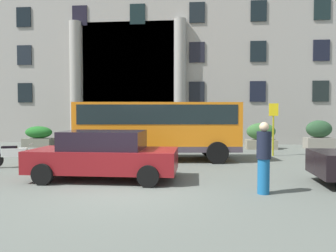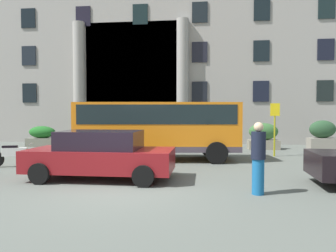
{
  "view_description": "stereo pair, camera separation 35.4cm",
  "coord_description": "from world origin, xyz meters",
  "px_view_note": "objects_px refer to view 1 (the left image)",
  "views": [
    {
      "loc": [
        1.8,
        -8.09,
        2.05
      ],
      "look_at": [
        0.65,
        5.85,
        1.49
      ],
      "focal_mm": 33.27,
      "sensor_mm": 36.0,
      "label": 1
    },
    {
      "loc": [
        2.15,
        -8.06,
        2.05
      ],
      "look_at": [
        0.65,
        5.85,
        1.49
      ],
      "focal_mm": 33.27,
      "sensor_mm": 36.0,
      "label": 2
    }
  ],
  "objects_px": {
    "parked_coupe_end": "(104,155)",
    "motorcycle_far_end": "(13,156)",
    "orange_minibus": "(158,125)",
    "pedestrian_woman_with_bag": "(264,157)",
    "hedge_planter_west": "(155,136)",
    "hedge_planter_east": "(261,136)",
    "hedge_planter_entrance_right": "(319,135)",
    "hedge_planter_entrance_left": "(39,137)",
    "bus_stop_sign": "(273,123)",
    "hedge_planter_far_east": "(100,135)"
  },
  "relations": [
    {
      "from": "hedge_planter_far_east",
      "to": "hedge_planter_west",
      "type": "height_order",
      "value": "hedge_planter_far_east"
    },
    {
      "from": "bus_stop_sign",
      "to": "hedge_planter_east",
      "type": "relative_size",
      "value": 1.47
    },
    {
      "from": "hedge_planter_entrance_right",
      "to": "pedestrian_woman_with_bag",
      "type": "relative_size",
      "value": 0.91
    },
    {
      "from": "hedge_planter_entrance_left",
      "to": "hedge_planter_west",
      "type": "xyz_separation_m",
      "value": [
        7.23,
        0.09,
        0.12
      ]
    },
    {
      "from": "bus_stop_sign",
      "to": "hedge_planter_west",
      "type": "height_order",
      "value": "bus_stop_sign"
    },
    {
      "from": "hedge_planter_west",
      "to": "pedestrian_woman_with_bag",
      "type": "xyz_separation_m",
      "value": [
        4.06,
        -10.44,
        0.2
      ]
    },
    {
      "from": "hedge_planter_west",
      "to": "hedge_planter_east",
      "type": "relative_size",
      "value": 0.88
    },
    {
      "from": "parked_coupe_end",
      "to": "motorcycle_far_end",
      "type": "bearing_deg",
      "value": 156.86
    },
    {
      "from": "orange_minibus",
      "to": "hedge_planter_east",
      "type": "distance_m",
      "value": 7.27
    },
    {
      "from": "orange_minibus",
      "to": "bus_stop_sign",
      "type": "xyz_separation_m",
      "value": [
        5.38,
        1.69,
        0.05
      ]
    },
    {
      "from": "pedestrian_woman_with_bag",
      "to": "hedge_planter_east",
      "type": "bearing_deg",
      "value": 171.04
    },
    {
      "from": "hedge_planter_far_east",
      "to": "motorcycle_far_end",
      "type": "bearing_deg",
      "value": -98.95
    },
    {
      "from": "hedge_planter_entrance_left",
      "to": "motorcycle_far_end",
      "type": "relative_size",
      "value": 0.9
    },
    {
      "from": "parked_coupe_end",
      "to": "pedestrian_woman_with_bag",
      "type": "height_order",
      "value": "pedestrian_woman_with_bag"
    },
    {
      "from": "bus_stop_sign",
      "to": "hedge_planter_west",
      "type": "relative_size",
      "value": 1.68
    },
    {
      "from": "motorcycle_far_end",
      "to": "hedge_planter_east",
      "type": "bearing_deg",
      "value": 18.15
    },
    {
      "from": "bus_stop_sign",
      "to": "parked_coupe_end",
      "type": "bearing_deg",
      "value": -138.28
    },
    {
      "from": "parked_coupe_end",
      "to": "pedestrian_woman_with_bag",
      "type": "xyz_separation_m",
      "value": [
        4.55,
        -1.38,
        0.17
      ]
    },
    {
      "from": "bus_stop_sign",
      "to": "hedge_planter_east",
      "type": "xyz_separation_m",
      "value": [
        0.07,
        3.06,
        -0.85
      ]
    },
    {
      "from": "hedge_planter_entrance_left",
      "to": "parked_coupe_end",
      "type": "distance_m",
      "value": 11.23
    },
    {
      "from": "parked_coupe_end",
      "to": "hedge_planter_west",
      "type": "bearing_deg",
      "value": 87.53
    },
    {
      "from": "hedge_planter_far_east",
      "to": "hedge_planter_east",
      "type": "height_order",
      "value": "hedge_planter_far_east"
    },
    {
      "from": "orange_minibus",
      "to": "pedestrian_woman_with_bag",
      "type": "height_order",
      "value": "orange_minibus"
    },
    {
      "from": "bus_stop_sign",
      "to": "hedge_planter_entrance_right",
      "type": "relative_size",
      "value": 1.53
    },
    {
      "from": "parked_coupe_end",
      "to": "bus_stop_sign",
      "type": "bearing_deg",
      "value": 42.33
    },
    {
      "from": "hedge_planter_far_east",
      "to": "hedge_planter_entrance_left",
      "type": "distance_m",
      "value": 3.85
    },
    {
      "from": "motorcycle_far_end",
      "to": "pedestrian_woman_with_bag",
      "type": "xyz_separation_m",
      "value": [
        8.58,
        -3.15,
        0.47
      ]
    },
    {
      "from": "parked_coupe_end",
      "to": "motorcycle_far_end",
      "type": "distance_m",
      "value": 4.41
    },
    {
      "from": "hedge_planter_entrance_right",
      "to": "hedge_planter_west",
      "type": "height_order",
      "value": "hedge_planter_entrance_right"
    },
    {
      "from": "hedge_planter_entrance_left",
      "to": "hedge_planter_west",
      "type": "height_order",
      "value": "hedge_planter_west"
    },
    {
      "from": "hedge_planter_entrance_left",
      "to": "motorcycle_far_end",
      "type": "height_order",
      "value": "hedge_planter_entrance_left"
    },
    {
      "from": "hedge_planter_entrance_left",
      "to": "parked_coupe_end",
      "type": "xyz_separation_m",
      "value": [
        6.74,
        -8.98,
        0.16
      ]
    },
    {
      "from": "hedge_planter_entrance_left",
      "to": "hedge_planter_east",
      "type": "xyz_separation_m",
      "value": [
        13.4,
        -0.05,
        0.11
      ]
    },
    {
      "from": "hedge_planter_far_east",
      "to": "hedge_planter_east",
      "type": "relative_size",
      "value": 0.9
    },
    {
      "from": "hedge_planter_far_east",
      "to": "hedge_planter_east",
      "type": "xyz_separation_m",
      "value": [
        9.56,
        -0.01,
        -0.02
      ]
    },
    {
      "from": "bus_stop_sign",
      "to": "hedge_planter_entrance_right",
      "type": "xyz_separation_m",
      "value": [
        3.42,
        3.36,
        -0.77
      ]
    },
    {
      "from": "orange_minibus",
      "to": "parked_coupe_end",
      "type": "bearing_deg",
      "value": -112.11
    },
    {
      "from": "hedge_planter_east",
      "to": "pedestrian_woman_with_bag",
      "type": "distance_m",
      "value": 10.53
    },
    {
      "from": "hedge_planter_east",
      "to": "pedestrian_woman_with_bag",
      "type": "xyz_separation_m",
      "value": [
        -2.11,
        -10.31,
        0.21
      ]
    },
    {
      "from": "hedge_planter_far_east",
      "to": "hedge_planter_entrance_left",
      "type": "height_order",
      "value": "hedge_planter_far_east"
    },
    {
      "from": "orange_minibus",
      "to": "hedge_planter_entrance_right",
      "type": "xyz_separation_m",
      "value": [
        8.8,
        5.05,
        -0.72
      ]
    },
    {
      "from": "hedge_planter_east",
      "to": "hedge_planter_entrance_right",
      "type": "bearing_deg",
      "value": 5.15
    },
    {
      "from": "bus_stop_sign",
      "to": "hedge_planter_west",
      "type": "xyz_separation_m",
      "value": [
        -6.1,
        3.19,
        -0.84
      ]
    },
    {
      "from": "orange_minibus",
      "to": "hedge_planter_entrance_right",
      "type": "height_order",
      "value": "orange_minibus"
    },
    {
      "from": "orange_minibus",
      "to": "hedge_planter_west",
      "type": "relative_size",
      "value": 4.75
    },
    {
      "from": "hedge_planter_east",
      "to": "motorcycle_far_end",
      "type": "xyz_separation_m",
      "value": [
        -10.69,
        -7.16,
        -0.27
      ]
    },
    {
      "from": "hedge_planter_west",
      "to": "motorcycle_far_end",
      "type": "xyz_separation_m",
      "value": [
        -4.52,
        -7.29,
        -0.27
      ]
    },
    {
      "from": "hedge_planter_west",
      "to": "hedge_planter_east",
      "type": "height_order",
      "value": "hedge_planter_west"
    },
    {
      "from": "hedge_planter_east",
      "to": "parked_coupe_end",
      "type": "height_order",
      "value": "parked_coupe_end"
    },
    {
      "from": "orange_minibus",
      "to": "bus_stop_sign",
      "type": "height_order",
      "value": "bus_stop_sign"
    }
  ]
}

